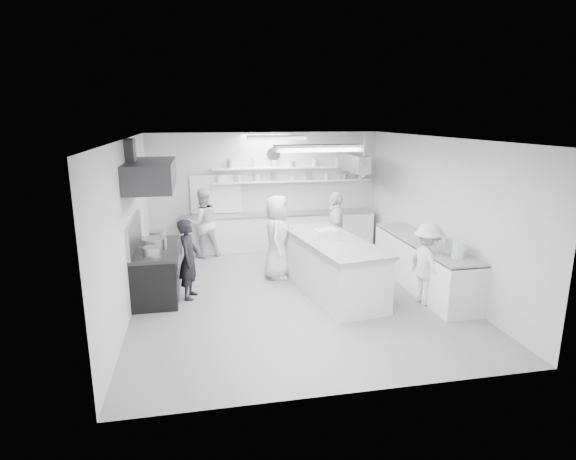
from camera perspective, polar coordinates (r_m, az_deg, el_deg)
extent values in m
cube|color=gray|center=(9.24, 0.60, -7.77)|extent=(6.00, 7.00, 0.02)
cube|color=silver|center=(8.60, 0.65, 11.30)|extent=(6.00, 7.00, 0.02)
cube|color=silver|center=(12.18, -2.74, 4.89)|extent=(6.00, 0.04, 3.00)
cube|color=silver|center=(5.54, 8.06, -6.23)|extent=(6.00, 0.04, 3.00)
cube|color=silver|center=(8.71, -19.09, 0.53)|extent=(0.04, 7.00, 3.00)
cube|color=silver|center=(9.84, 18.00, 2.08)|extent=(0.04, 7.00, 3.00)
cube|color=black|center=(9.32, -15.83, -5.09)|extent=(0.80, 1.80, 0.90)
cube|color=#313132|center=(8.91, -16.63, 6.56)|extent=(0.85, 2.00, 0.50)
cube|color=white|center=(12.15, -1.08, -0.13)|extent=(5.00, 0.60, 0.92)
cube|color=white|center=(12.14, 0.62, 6.06)|extent=(4.20, 0.26, 0.04)
cube|color=white|center=(12.10, 0.63, 7.71)|extent=(4.20, 0.26, 0.04)
cube|color=black|center=(12.05, -8.87, 4.40)|extent=(1.30, 0.04, 1.00)
cylinder|color=white|center=(12.06, -1.82, 9.35)|extent=(0.32, 0.05, 0.32)
cube|color=white|center=(9.76, 16.31, -4.15)|extent=(0.74, 3.30, 0.94)
cube|color=#9E9E9E|center=(11.49, 8.06, 8.25)|extent=(0.30, 1.60, 0.40)
cube|color=white|center=(6.85, 3.77, 10.05)|extent=(1.30, 0.25, 0.10)
cube|color=white|center=(10.37, -1.42, 11.34)|extent=(1.30, 0.25, 0.10)
cube|color=white|center=(9.13, 5.39, -4.56)|extent=(1.48, 2.93, 1.03)
cylinder|color=#9E9E9E|center=(9.00, -16.15, -1.80)|extent=(0.45, 0.45, 0.28)
imported|color=black|center=(8.93, -12.13, -3.53)|extent=(0.49, 0.63, 1.54)
imported|color=silver|center=(11.50, -10.46, 0.87)|extent=(0.98, 0.86, 1.71)
imported|color=silver|center=(9.83, -1.36, -0.87)|extent=(0.78, 1.00, 1.79)
imported|color=silver|center=(10.49, 5.89, -0.08)|extent=(0.70, 1.11, 1.77)
imported|color=silver|center=(8.84, 16.83, -4.05)|extent=(0.68, 1.05, 1.53)
imported|color=#9E9E9E|center=(9.00, 6.40, -1.25)|extent=(0.27, 0.27, 0.06)
imported|color=white|center=(8.59, 6.19, -1.96)|extent=(0.23, 0.23, 0.06)
imported|color=white|center=(9.12, 19.71, -2.37)|extent=(0.34, 0.34, 0.06)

